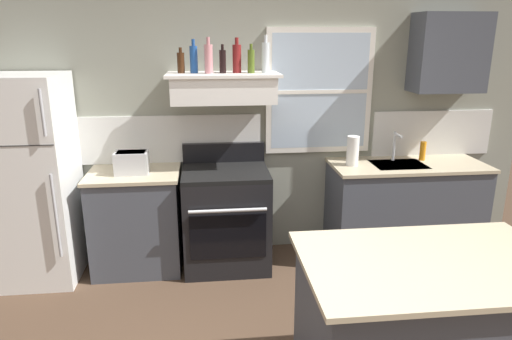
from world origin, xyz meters
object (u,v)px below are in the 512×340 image
object	(u,v)px
refrigerator	(30,180)
dish_soap_bottle	(423,151)
stove_range	(226,217)
bottle_blue_liqueur	(194,59)
bottle_rose_pink	(209,58)
toaster	(132,162)
paper_towel_roll	(353,151)
bottle_brown_stout	(181,62)
bottle_red_label_wine	(237,58)
bottle_olive_oil_square	(251,61)
bottle_balsamic_dark	(223,61)
bottle_clear_tall	(266,57)
kitchen_island	(425,334)

from	to	relation	value
refrigerator	dish_soap_bottle	distance (m)	3.54
stove_range	bottle_blue_liqueur	xyz separation A→B (m)	(-0.24, 0.11, 1.40)
bottle_rose_pink	toaster	bearing A→B (deg)	-174.54
paper_towel_roll	bottle_brown_stout	bearing A→B (deg)	176.92
bottle_brown_stout	paper_towel_roll	size ratio (longest dim) A/B	0.79
refrigerator	stove_range	size ratio (longest dim) A/B	1.62
toaster	bottle_red_label_wine	bearing A→B (deg)	6.55
bottle_red_label_wine	bottle_olive_oil_square	xyz separation A→B (m)	(0.12, -0.04, -0.02)
bottle_brown_stout	bottle_red_label_wine	xyz separation A→B (m)	(0.47, -0.01, 0.03)
bottle_balsamic_dark	toaster	bearing A→B (deg)	-174.54
stove_range	bottle_olive_oil_square	distance (m)	1.40
refrigerator	bottle_clear_tall	bearing A→B (deg)	2.53
refrigerator	paper_towel_roll	world-z (taller)	refrigerator
bottle_clear_tall	toaster	bearing A→B (deg)	-176.69
refrigerator	bottle_olive_oil_square	size ratio (longest dim) A/B	7.32
bottle_olive_oil_square	dish_soap_bottle	size ratio (longest dim) A/B	1.34
refrigerator	stove_range	bearing A→B (deg)	0.80
bottle_brown_stout	bottle_balsamic_dark	size ratio (longest dim) A/B	0.89
refrigerator	bottle_blue_liqueur	world-z (taller)	bottle_blue_liqueur
bottle_olive_oil_square	bottle_red_label_wine	bearing A→B (deg)	162.77
stove_range	paper_towel_roll	bearing A→B (deg)	1.84
bottle_rose_pink	bottle_balsamic_dark	size ratio (longest dim) A/B	1.24
bottle_clear_tall	dish_soap_bottle	world-z (taller)	bottle_clear_tall
bottle_blue_liqueur	kitchen_island	size ratio (longest dim) A/B	0.20
refrigerator	bottle_brown_stout	world-z (taller)	bottle_brown_stout
stove_range	refrigerator	bearing A→B (deg)	-179.20
toaster	bottle_red_label_wine	xyz separation A→B (m)	(0.92, 0.11, 0.86)
toaster	dish_soap_bottle	world-z (taller)	toaster
bottle_rose_pink	dish_soap_bottle	xyz separation A→B (m)	(2.00, 0.07, -0.87)
bottle_rose_pink	bottle_red_label_wine	xyz separation A→B (m)	(0.24, 0.04, -0.00)
bottle_rose_pink	bottle_red_label_wine	size ratio (longest dim) A/B	1.01
bottle_blue_liqueur	bottle_red_label_wine	world-z (taller)	bottle_red_label_wine
paper_towel_roll	dish_soap_bottle	distance (m)	0.73
bottle_balsamic_dark	bottle_red_label_wine	size ratio (longest dim) A/B	0.82
refrigerator	dish_soap_bottle	xyz separation A→B (m)	(3.53, 0.16, 0.12)
bottle_brown_stout	bottle_olive_oil_square	bearing A→B (deg)	-4.92
stove_range	bottle_brown_stout	size ratio (longest dim) A/B	5.13
bottle_rose_pink	refrigerator	bearing A→B (deg)	-176.75
bottle_balsamic_dark	paper_towel_roll	distance (m)	1.41
bottle_brown_stout	paper_towel_roll	bearing A→B (deg)	-3.08
bottle_balsamic_dark	dish_soap_bottle	world-z (taller)	bottle_balsamic_dark
stove_range	bottle_rose_pink	size ratio (longest dim) A/B	3.69
bottle_brown_stout	dish_soap_bottle	distance (m)	2.38
bottle_olive_oil_square	bottle_rose_pink	bearing A→B (deg)	-179.34
toaster	bottle_brown_stout	xyz separation A→B (m)	(0.45, 0.12, 0.83)
bottle_balsamic_dark	bottle_clear_tall	size ratio (longest dim) A/B	0.76
toaster	stove_range	size ratio (longest dim) A/B	0.27
bottle_brown_stout	bottle_clear_tall	size ratio (longest dim) A/B	0.68
bottle_rose_pink	bottle_blue_liqueur	bearing A→B (deg)	157.74
stove_range	bottle_brown_stout	xyz separation A→B (m)	(-0.35, 0.12, 1.37)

